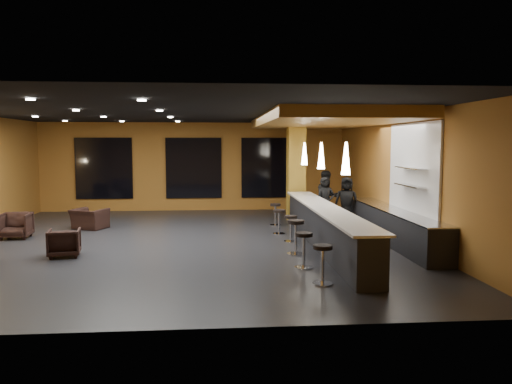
{
  "coord_description": "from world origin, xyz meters",
  "views": [
    {
      "loc": [
        0.85,
        -13.51,
        2.67
      ],
      "look_at": [
        2.0,
        0.5,
        1.3
      ],
      "focal_mm": 35.0,
      "sensor_mm": 36.0,
      "label": 1
    }
  ],
  "objects": [
    {
      "name": "bar_stool_4",
      "position": [
        2.72,
        0.92,
        0.47
      ],
      "size": [
        0.37,
        0.37,
        0.73
      ],
      "rotation": [
        0.0,
        0.0,
        -0.35
      ],
      "color": "silver",
      "rests_on": "floor"
    },
    {
      "name": "prep_top",
      "position": [
        5.65,
        -0.5,
        0.89
      ],
      "size": [
        0.72,
        6.0,
        0.03
      ],
      "primitive_type": "cube",
      "color": "silver",
      "rests_on": "prep_counter"
    },
    {
      "name": "bar_stool_0",
      "position": [
        2.87,
        -4.39,
        0.49
      ],
      "size": [
        0.39,
        0.39,
        0.76
      ],
      "rotation": [
        0.0,
        0.0,
        0.04
      ],
      "color": "silver",
      "rests_on": "floor"
    },
    {
      "name": "wall_shelf_lower",
      "position": [
        5.82,
        -1.2,
        1.6
      ],
      "size": [
        0.3,
        1.5,
        0.03
      ],
      "primitive_type": "cube",
      "color": "silver",
      "rests_on": "wall_right"
    },
    {
      "name": "armchair_d",
      "position": [
        -3.09,
        2.33,
        0.32
      ],
      "size": [
        1.23,
        1.17,
        0.63
      ],
      "primitive_type": "imported",
      "rotation": [
        0.0,
        0.0,
        2.72
      ],
      "color": "black",
      "rests_on": "floor"
    },
    {
      "name": "staff_b",
      "position": [
        4.54,
        2.64,
        0.89
      ],
      "size": [
        1.0,
        0.87,
        1.78
      ],
      "primitive_type": "imported",
      "rotation": [
        0.0,
        0.0,
        0.25
      ],
      "color": "black",
      "rests_on": "floor"
    },
    {
      "name": "floor",
      "position": [
        0.0,
        0.0,
        -0.05
      ],
      "size": [
        12.0,
        13.0,
        0.1
      ],
      "primitive_type": "cube",
      "color": "black",
      "rests_on": "ground"
    },
    {
      "name": "window_right",
      "position": [
        3.0,
        6.44,
        1.7
      ],
      "size": [
        2.2,
        0.06,
        2.4
      ],
      "primitive_type": "cube",
      "color": "black",
      "rests_on": "wall_back"
    },
    {
      "name": "bar_counter",
      "position": [
        3.65,
        -1.0,
        0.5
      ],
      "size": [
        0.6,
        8.0,
        1.0
      ],
      "primitive_type": "cube",
      "color": "black",
      "rests_on": "floor"
    },
    {
      "name": "wall_right",
      "position": [
        6.05,
        0.0,
        1.75
      ],
      "size": [
        0.1,
        13.0,
        3.5
      ],
      "primitive_type": "cube",
      "color": "#9C6223",
      "rests_on": "floor"
    },
    {
      "name": "bar_stool_2",
      "position": [
        2.77,
        -1.81,
        0.54
      ],
      "size": [
        0.43,
        0.43,
        0.84
      ],
      "rotation": [
        0.0,
        0.0,
        -0.22
      ],
      "color": "silver",
      "rests_on": "floor"
    },
    {
      "name": "armchair_c",
      "position": [
        -4.77,
        0.88,
        0.36
      ],
      "size": [
        0.83,
        0.85,
        0.73
      ],
      "primitive_type": "imported",
      "rotation": [
        0.0,
        0.0,
        0.06
      ],
      "color": "black",
      "rests_on": "floor"
    },
    {
      "name": "wall_back",
      "position": [
        0.0,
        6.55,
        1.75
      ],
      "size": [
        12.0,
        0.1,
        3.5
      ],
      "primitive_type": "cube",
      "color": "#9C6223",
      "rests_on": "floor"
    },
    {
      "name": "wall_shelf_upper",
      "position": [
        5.82,
        -1.2,
        2.05
      ],
      "size": [
        0.3,
        1.5,
        0.03
      ],
      "primitive_type": "cube",
      "color": "silver",
      "rests_on": "wall_right"
    },
    {
      "name": "bar_top",
      "position": [
        3.65,
        -1.0,
        1.02
      ],
      "size": [
        0.78,
        8.1,
        0.05
      ],
      "primitive_type": "cube",
      "color": "silver",
      "rests_on": "bar_counter"
    },
    {
      "name": "tile_backsplash",
      "position": [
        5.96,
        -1.0,
        2.0
      ],
      "size": [
        0.06,
        3.2,
        2.4
      ],
      "primitive_type": "cube",
      "color": "white",
      "rests_on": "wall_right"
    },
    {
      "name": "column",
      "position": [
        3.65,
        3.6,
        1.75
      ],
      "size": [
        0.6,
        0.6,
        3.5
      ],
      "primitive_type": "cube",
      "color": "#A77C25",
      "rests_on": "floor"
    },
    {
      "name": "bar_stool_1",
      "position": [
        2.73,
        -3.13,
        0.5
      ],
      "size": [
        0.39,
        0.39,
        0.77
      ],
      "rotation": [
        0.0,
        0.0,
        0.01
      ],
      "color": "silver",
      "rests_on": "floor"
    },
    {
      "name": "armchair_b",
      "position": [
        -2.73,
        -1.55,
        0.33
      ],
      "size": [
        0.82,
        0.84,
        0.66
      ],
      "primitive_type": "imported",
      "rotation": [
        0.0,
        0.0,
        3.32
      ],
      "color": "black",
      "rests_on": "floor"
    },
    {
      "name": "window_left",
      "position": [
        -3.5,
        6.44,
        1.7
      ],
      "size": [
        2.2,
        0.06,
        2.4
      ],
      "primitive_type": "cube",
      "color": "black",
      "rests_on": "wall_back"
    },
    {
      "name": "staff_c",
      "position": [
        5.02,
        2.0,
        0.81
      ],
      "size": [
        0.9,
        0.7,
        1.61
      ],
      "primitive_type": "imported",
      "rotation": [
        0.0,
        0.0,
        -0.27
      ],
      "color": "black",
      "rests_on": "floor"
    },
    {
      "name": "pendant_1",
      "position": [
        3.65,
        -0.5,
        2.35
      ],
      "size": [
        0.2,
        0.2,
        0.7
      ],
      "primitive_type": "cone",
      "color": "white",
      "rests_on": "wood_soffit"
    },
    {
      "name": "prep_counter",
      "position": [
        5.65,
        -0.5,
        0.43
      ],
      "size": [
        0.7,
        6.0,
        0.86
      ],
      "primitive_type": "cube",
      "color": "black",
      "rests_on": "floor"
    },
    {
      "name": "bar_stool_3",
      "position": [
        2.89,
        -0.26,
        0.46
      ],
      "size": [
        0.37,
        0.37,
        0.72
      ],
      "rotation": [
        0.0,
        0.0,
        -0.38
      ],
      "color": "silver",
      "rests_on": "floor"
    },
    {
      "name": "pendant_0",
      "position": [
        3.65,
        -3.0,
        2.35
      ],
      "size": [
        0.2,
        0.2,
        0.7
      ],
      "primitive_type": "cone",
      "color": "white",
      "rests_on": "wood_soffit"
    },
    {
      "name": "staff_a",
      "position": [
        4.25,
        1.61,
        0.82
      ],
      "size": [
        0.62,
        0.43,
        1.63
      ],
      "primitive_type": "imported",
      "rotation": [
        0.0,
        0.0,
        0.07
      ],
      "color": "black",
      "rests_on": "floor"
    },
    {
      "name": "wall_front",
      "position": [
        0.0,
        -6.55,
        1.75
      ],
      "size": [
        12.0,
        0.1,
        3.5
      ],
      "primitive_type": "cube",
      "color": "#9C6223",
      "rests_on": "floor"
    },
    {
      "name": "bar_stool_5",
      "position": [
        2.8,
        2.49,
        0.46
      ],
      "size": [
        0.36,
        0.36,
        0.72
      ],
      "rotation": [
        0.0,
        0.0,
        -0.43
      ],
      "color": "silver",
      "rests_on": "floor"
    },
    {
      "name": "window_center",
      "position": [
        0.0,
        6.44,
        1.7
      ],
      "size": [
        2.2,
        0.06,
        2.4
      ],
      "primitive_type": "cube",
      "color": "black",
      "rests_on": "wall_back"
    },
    {
      "name": "ceiling",
      "position": [
        0.0,
        0.0,
        3.55
      ],
      "size": [
        12.0,
        13.0,
        0.1
      ],
      "primitive_type": "cube",
      "color": "black"
    },
    {
      "name": "pendant_2",
      "position": [
        3.65,
        2.0,
        2.35
      ],
      "size": [
        0.2,
        0.2,
        0.7
      ],
      "primitive_type": "cone",
      "color": "white",
      "rests_on": "wood_soffit"
    },
    {
      "name": "wood_soffit",
      "position": [
        4.0,
        1.0,
        3.36
      ],
      "size": [
        3.6,
        8.0,
        0.28
      ],
      "primitive_type": "cube",
      "color": "#A3702F",
      "rests_on": "ceiling"
    }
  ]
}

